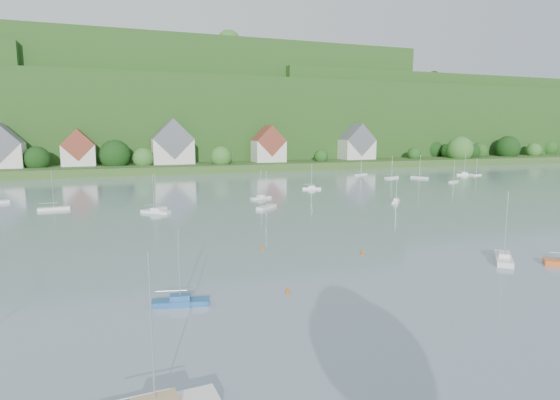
# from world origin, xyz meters

# --- Properties ---
(far_shore_strip) EXTENTS (600.00, 60.00, 3.00)m
(far_shore_strip) POSITION_xyz_m (0.00, 200.00, 1.50)
(far_shore_strip) COLOR #2A4B1C
(far_shore_strip) RESTS_ON ground
(forested_ridge) EXTENTS (620.00, 181.22, 69.89)m
(forested_ridge) POSITION_xyz_m (0.39, 268.57, 22.89)
(forested_ridge) COLOR #1C3D13
(forested_ridge) RESTS_ON ground
(village_building_0) EXTENTS (14.00, 10.40, 16.00)m
(village_building_0) POSITION_xyz_m (-55.00, 187.00, 9.51)
(village_building_0) COLOR beige
(village_building_0) RESTS_ON far_shore_strip
(village_building_1) EXTENTS (12.00, 9.36, 14.00)m
(village_building_1) POSITION_xyz_m (-30.00, 189.00, 8.75)
(village_building_1) COLOR beige
(village_building_1) RESTS_ON far_shore_strip
(village_building_2) EXTENTS (16.00, 11.44, 18.00)m
(village_building_2) POSITION_xyz_m (5.00, 188.00, 10.27)
(village_building_2) COLOR beige
(village_building_2) RESTS_ON far_shore_strip
(village_building_3) EXTENTS (13.00, 10.40, 15.50)m
(village_building_3) POSITION_xyz_m (45.00, 186.00, 9.43)
(village_building_3) COLOR beige
(village_building_3) RESTS_ON far_shore_strip
(village_building_4) EXTENTS (15.00, 10.40, 16.50)m
(village_building_4) POSITION_xyz_m (90.00, 190.00, 9.59)
(village_building_4) COLOR beige
(village_building_4) RESTS_ON far_shore_strip
(near_sailboat_1) EXTENTS (5.52, 2.61, 7.18)m
(near_sailboat_1) POSITION_xyz_m (-11.38, 41.02, 0.41)
(near_sailboat_1) COLOR #1D4F8E
(near_sailboat_1) RESTS_ON ground
(near_sailboat_3) EXTENTS (5.69, 6.14, 8.84)m
(near_sailboat_3) POSITION_xyz_m (28.83, 42.26, 0.46)
(near_sailboat_3) COLOR white
(near_sailboat_3) RESTS_ON ground
(mooring_buoy_0) EXTENTS (0.48, 0.48, 0.48)m
(mooring_buoy_0) POSITION_xyz_m (-0.73, 40.71, 0.00)
(mooring_buoy_0) COLOR #DC5400
(mooring_buoy_0) RESTS_ON ground
(mooring_buoy_2) EXTENTS (0.49, 0.49, 0.49)m
(mooring_buoy_2) POSITION_xyz_m (13.90, 51.21, 0.00)
(mooring_buoy_2) COLOR #DC5400
(mooring_buoy_2) RESTS_ON ground
(mooring_buoy_3) EXTENTS (0.49, 0.49, 0.49)m
(mooring_buoy_3) POSITION_xyz_m (1.92, 57.74, 0.00)
(mooring_buoy_3) COLOR #DC5400
(mooring_buoy_3) RESTS_ON ground
(far_sailboat_cluster) EXTENTS (194.81, 63.06, 8.71)m
(far_sailboat_cluster) POSITION_xyz_m (19.45, 115.52, 0.38)
(far_sailboat_cluster) COLOR white
(far_sailboat_cluster) RESTS_ON ground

